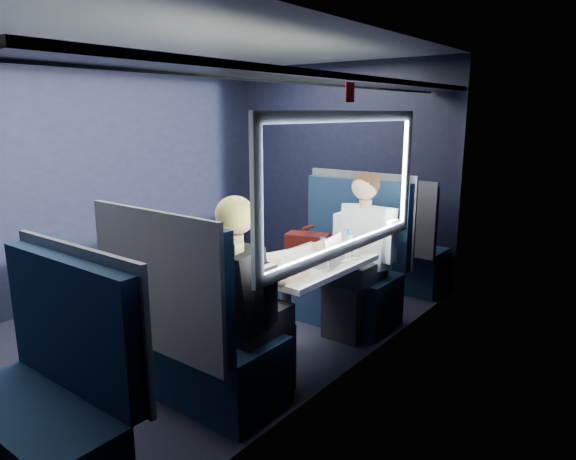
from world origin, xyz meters
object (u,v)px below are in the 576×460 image
Objects in this scene: seat_row_front at (392,250)px; seat_row_back at (48,408)px; table at (303,272)px; woman at (242,292)px; seat_bay_far at (194,340)px; seat_bay_near at (342,270)px; bottle_small at (349,246)px; man at (360,246)px; cup at (356,251)px; laptop at (328,257)px.

seat_row_back is at bearing -90.00° from seat_row_front.
table is 0.76× the size of woman.
seat_bay_far is 0.43m from woman.
table is at bearing -76.90° from seat_bay_near.
woman reaches higher than table.
seat_row_front is 2.54m from woman.
seat_row_front is at bearing 90.00° from seat_bay_far.
seat_row_front is at bearing 104.45° from bottle_small.
table is at bearing 84.20° from seat_row_back.
seat_row_back is at bearing -95.72° from man.
cup is (0.42, -1.46, 0.37)m from seat_row_front.
seat_bay_far is 1.09× the size of seat_row_front.
laptop is 0.31m from cup.
seat_bay_far is 1.33m from cup.
bottle_small is (0.39, 2.07, 0.42)m from seat_row_back.
laptop is at bearing -65.00° from seat_bay_near.
laptop is (0.19, 0.03, 0.14)m from table.
seat_row_front is at bearing 88.78° from seat_bay_near.
man is 1.41m from woman.
seat_bay_far is at bearing -112.30° from laptop.
bottle_small is (0.39, -1.52, 0.42)m from seat_row_front.
seat_row_front is 1.00× the size of seat_row_back.
seat_bay_near is at bearing 90.65° from seat_bay_far.
seat_bay_near reaches higher than bottle_small.
laptop reaches higher than cup.
seat_bay_near is 1.74m from seat_bay_far.
seat_bay_far is 14.74× the size of cup.
laptop reaches higher than bottle_small.
bottle_small is (0.14, -0.43, 0.11)m from man.
woman reaches higher than seat_bay_near.
seat_row_back is 2.15m from bottle_small.
bottle_small is at bearing 52.33° from table.
laptop is at bearing 67.70° from seat_bay_far.
seat_row_front is 1.85m from laptop.
bottle_small is at bearing -55.35° from seat_bay_near.
woman is (0.07, -0.71, 0.06)m from table.
woman is 1.00m from bottle_small.
cup is (0.17, 1.04, 0.05)m from woman.
seat_row_front is (0.02, 0.93, -0.02)m from seat_bay_near.
table is at bearing -95.52° from man.
cup is (0.44, -0.53, 0.36)m from seat_bay_near.
woman reaches higher than seat_bay_far.
man is at bearing 90.00° from woman.
laptop is (0.39, -0.84, 0.37)m from seat_bay_near.
seat_bay_near is 1.00× the size of seat_bay_far.
cup is at bearing 78.82° from seat_row_back.
seat_bay_near reaches higher than seat_row_back.
table is at bearing 78.22° from seat_bay_far.
table is 0.79× the size of seat_bay_far.
seat_row_back is 1.90m from laptop.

